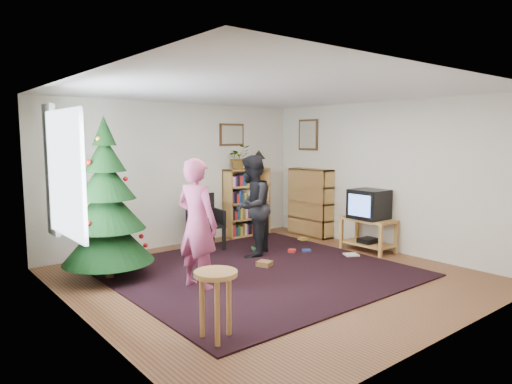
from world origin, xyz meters
TOP-DOWN VIEW (x-y plane):
  - floor at (0.00, 0.00)m, footprint 5.00×5.00m
  - ceiling at (0.00, 0.00)m, footprint 5.00×5.00m
  - wall_back at (0.00, 2.50)m, footprint 5.00×0.02m
  - wall_front at (0.00, -2.50)m, footprint 5.00×0.02m
  - wall_left at (-2.50, 0.00)m, footprint 0.02×5.00m
  - wall_right at (2.50, 0.00)m, footprint 0.02×5.00m
  - rug at (0.00, 0.30)m, footprint 3.80×3.60m
  - window_pane at (-2.47, 0.60)m, footprint 0.04×1.20m
  - curtain at (-2.43, 1.30)m, footprint 0.06×0.35m
  - picture_back at (1.15, 2.48)m, footprint 0.55×0.03m
  - picture_right at (2.48, 1.75)m, footprint 0.03×0.50m
  - christmas_tree at (-1.75, 1.32)m, footprint 1.20×1.20m
  - bookshelf_back at (1.41, 2.34)m, footprint 0.95×0.30m
  - bookshelf_right at (2.34, 1.54)m, footprint 0.30×0.95m
  - tv_stand at (2.22, 0.07)m, footprint 0.48×0.86m
  - crt_tv at (2.22, 0.07)m, footprint 0.52×0.56m
  - armchair at (0.13, 1.93)m, footprint 0.59×0.59m
  - stool at (-1.70, -1.19)m, footprint 0.40×0.40m
  - person_standing at (-1.03, 0.22)m, footprint 0.55×0.69m
  - person_by_chair at (0.49, 1.03)m, footprint 1.00×0.95m
  - potted_plant at (1.21, 2.34)m, footprint 0.47×0.42m
  - table_lamp at (1.71, 2.34)m, footprint 0.27×0.27m
  - floor_clutter at (1.16, 0.71)m, footprint 1.86×1.49m

SIDE VIEW (x-z plane):
  - floor at x=0.00m, z-range 0.00..0.00m
  - rug at x=0.00m, z-range 0.00..0.02m
  - floor_clutter at x=1.16m, z-range 0.00..0.08m
  - tv_stand at x=2.22m, z-range 0.05..0.60m
  - armchair at x=0.13m, z-range 0.04..0.98m
  - stool at x=-1.70m, z-range 0.18..0.86m
  - bookshelf_back at x=1.41m, z-range 0.01..1.31m
  - bookshelf_right at x=2.34m, z-range 0.01..1.31m
  - crt_tv at x=2.22m, z-range 0.55..1.04m
  - person_by_chair at x=0.49m, z-range 0.00..1.62m
  - person_standing at x=-1.03m, z-range 0.00..1.65m
  - christmas_tree at x=-1.75m, z-range -0.18..2.00m
  - wall_back at x=0.00m, z-range 0.00..2.50m
  - wall_front at x=0.00m, z-range 0.00..2.50m
  - wall_left at x=-2.50m, z-range 0.00..2.50m
  - wall_right at x=2.50m, z-range 0.00..2.50m
  - window_pane at x=-2.47m, z-range 0.80..2.20m
  - curtain at x=-2.43m, z-range 0.70..2.30m
  - potted_plant at x=1.21m, z-range 1.30..1.76m
  - table_lamp at x=1.71m, z-range 1.36..1.72m
  - picture_back at x=1.15m, z-range 1.74..2.16m
  - picture_right at x=2.48m, z-range 1.65..2.25m
  - ceiling at x=0.00m, z-range 2.50..2.50m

